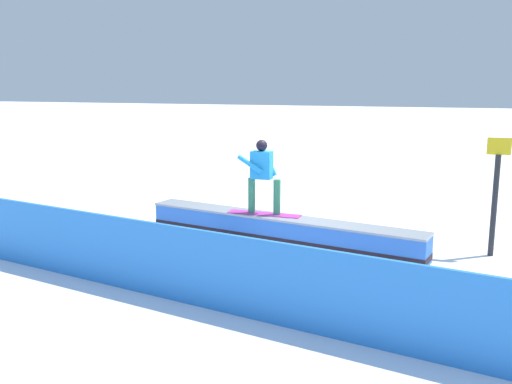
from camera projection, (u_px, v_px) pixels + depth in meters
name	position (u px, v px, depth m)	size (l,w,h in m)	color
ground_plane	(279.00, 243.00, 11.13)	(120.00, 120.00, 0.00)	white
grind_box	(280.00, 231.00, 11.08)	(5.74, 1.74, 0.54)	blue
snowboarder	(262.00, 174.00, 11.05)	(1.47, 0.42, 1.47)	#BE2E97
safety_fence	(212.00, 271.00, 7.82)	(10.54, 0.06, 1.12)	#2B7BDF
trail_marker	(495.00, 194.00, 10.13)	(0.40, 0.10, 2.15)	#262628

